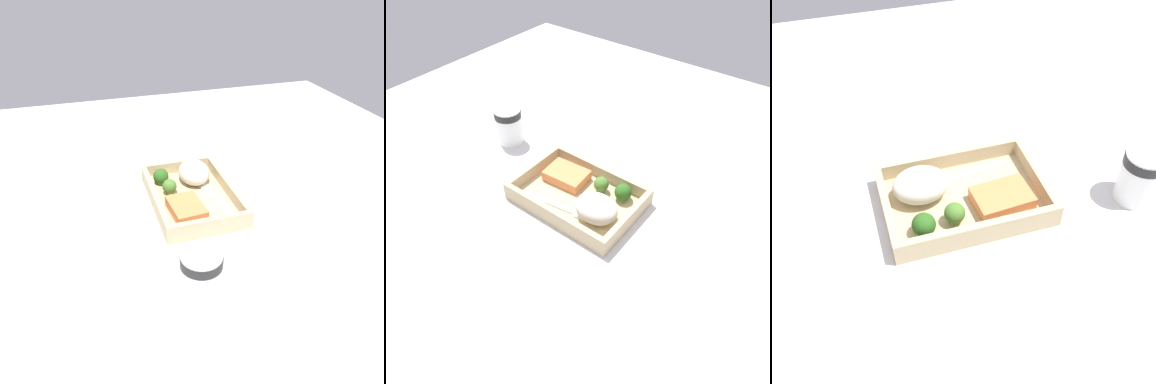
# 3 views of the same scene
# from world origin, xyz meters

# --- Properties ---
(ground_plane) EXTENTS (1.60, 1.60, 0.02)m
(ground_plane) POSITION_xyz_m (0.00, 0.00, -0.01)
(ground_plane) COLOR silver
(takeout_tray) EXTENTS (0.27, 0.19, 0.01)m
(takeout_tray) POSITION_xyz_m (0.00, 0.00, 0.01)
(takeout_tray) COLOR tan
(takeout_tray) RESTS_ON ground_plane
(tray_rim) EXTENTS (0.27, 0.19, 0.03)m
(tray_rim) POSITION_xyz_m (0.00, 0.00, 0.03)
(tray_rim) COLOR tan
(tray_rim) RESTS_ON takeout_tray
(salmon_fillet) EXTENTS (0.10, 0.07, 0.02)m
(salmon_fillet) POSITION_xyz_m (-0.06, 0.03, 0.02)
(salmon_fillet) COLOR #E88148
(salmon_fillet) RESTS_ON takeout_tray
(mashed_potatoes) EXTENTS (0.09, 0.08, 0.05)m
(mashed_potatoes) POSITION_xyz_m (0.07, -0.03, 0.04)
(mashed_potatoes) COLOR silver
(mashed_potatoes) RESTS_ON takeout_tray
(broccoli_floret_1) EXTENTS (0.04, 0.04, 0.04)m
(broccoli_floret_1) POSITION_xyz_m (0.08, 0.05, 0.03)
(broccoli_floret_1) COLOR #84A65C
(broccoli_floret_1) RESTS_ON takeout_tray
(broccoli_floret_2) EXTENTS (0.03, 0.03, 0.04)m
(broccoli_floret_2) POSITION_xyz_m (0.03, 0.05, 0.03)
(broccoli_floret_2) COLOR #7CA155
(broccoli_floret_2) RESTS_ON takeout_tray
(fork) EXTENTS (0.16, 0.04, 0.00)m
(fork) POSITION_xyz_m (-0.01, -0.05, 0.01)
(fork) COLOR white
(fork) RESTS_ON takeout_tray
(paper_cup) EXTENTS (0.07, 0.07, 0.10)m
(paper_cup) POSITION_xyz_m (-0.28, 0.07, 0.05)
(paper_cup) COLOR white
(paper_cup) RESTS_ON ground_plane
(receipt_slip) EXTENTS (0.12, 0.15, 0.00)m
(receipt_slip) POSITION_xyz_m (0.25, -0.09, 0.00)
(receipt_slip) COLOR white
(receipt_slip) RESTS_ON ground_plane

